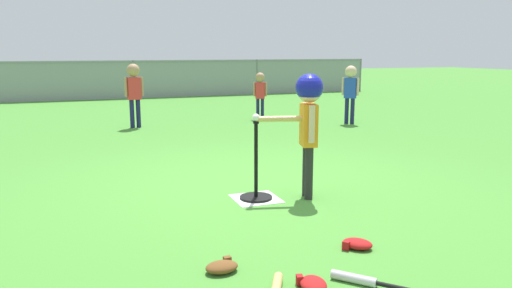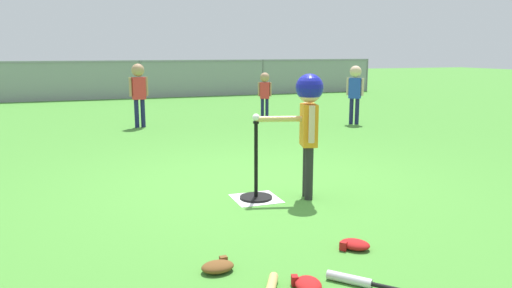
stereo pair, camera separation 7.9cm
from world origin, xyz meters
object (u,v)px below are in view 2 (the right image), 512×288
object	(u,v)px
batter_child	(308,110)
glove_outfield_drop	(355,244)
batting_tee	(256,186)
fielder_near_right	(355,87)
fielder_deep_right	(139,87)
glove_near_bats	(308,285)
baseball_on_tee	(256,118)
fielder_near_left	(265,89)
spare_bat_silver	(359,281)
glove_tossed_aside	(218,266)

from	to	relation	value
batter_child	glove_outfield_drop	xyz separation A→B (m)	(-0.22, -1.28, -0.84)
batting_tee	fielder_near_right	bearing A→B (deg)	48.86
batting_tee	fielder_near_right	size ratio (longest dim) A/B	0.67
fielder_deep_right	fielder_near_right	world-z (taller)	fielder_deep_right
fielder_deep_right	glove_near_bats	size ratio (longest dim) A/B	4.76
baseball_on_tee	fielder_near_left	xyz separation A→B (m)	(2.10, 5.29, -0.17)
batting_tee	baseball_on_tee	distance (m)	0.68
baseball_on_tee	fielder_near_right	bearing A→B (deg)	48.86
fielder_near_left	baseball_on_tee	bearing A→B (deg)	-111.66
fielder_deep_right	glove_outfield_drop	xyz separation A→B (m)	(0.79, -6.44, -0.74)
batter_child	spare_bat_silver	size ratio (longest dim) A/B	2.62
baseball_on_tee	fielder_near_left	world-z (taller)	fielder_near_left
fielder_deep_right	batter_child	bearing A→B (deg)	-78.84
batting_tee	fielder_near_left	xyz separation A→B (m)	(2.10, 5.29, 0.50)
fielder_deep_right	fielder_near_left	bearing A→B (deg)	5.64
batter_child	fielder_near_left	bearing A→B (deg)	73.43
baseball_on_tee	spare_bat_silver	world-z (taller)	baseball_on_tee
fielder_deep_right	spare_bat_silver	world-z (taller)	fielder_deep_right
fielder_deep_right	glove_outfield_drop	bearing A→B (deg)	-82.97
baseball_on_tee	glove_tossed_aside	bearing A→B (deg)	-118.68
glove_tossed_aside	glove_outfield_drop	xyz separation A→B (m)	(1.04, 0.02, 0.00)
fielder_near_left	spare_bat_silver	world-z (taller)	fielder_near_left
batting_tee	glove_tossed_aside	bearing A→B (deg)	-118.68
glove_outfield_drop	spare_bat_silver	bearing A→B (deg)	-118.44
batting_tee	fielder_deep_right	xyz separation A→B (m)	(-0.53, 5.03, 0.64)
glove_near_bats	fielder_near_right	bearing A→B (deg)	56.79
batting_tee	glove_near_bats	world-z (taller)	batting_tee
batter_child	fielder_near_left	world-z (taller)	batter_child
fielder_near_left	glove_tossed_aside	distance (m)	7.34
spare_bat_silver	fielder_near_right	bearing A→B (deg)	59.29
spare_bat_silver	glove_near_bats	world-z (taller)	glove_near_bats
spare_bat_silver	fielder_deep_right	bearing A→B (deg)	94.27
fielder_near_left	spare_bat_silver	xyz separation A→B (m)	(-2.11, -7.21, -0.60)
batting_tee	glove_outfield_drop	world-z (taller)	batting_tee
glove_tossed_aside	glove_outfield_drop	size ratio (longest dim) A/B	0.85
batter_child	glove_near_bats	xyz separation A→B (m)	(-0.82, -1.73, -0.84)
fielder_near_right	glove_near_bats	distance (m)	7.07
baseball_on_tee	fielder_deep_right	bearing A→B (deg)	96.02
batter_child	glove_outfield_drop	bearing A→B (deg)	-99.98
batting_tee	fielder_deep_right	bearing A→B (deg)	96.02
batter_child	glove_near_bats	distance (m)	2.09
batting_tee	baseball_on_tee	world-z (taller)	baseball_on_tee
fielder_deep_right	baseball_on_tee	bearing A→B (deg)	-83.98
spare_bat_silver	glove_outfield_drop	size ratio (longest dim) A/B	1.72
fielder_near_right	glove_near_bats	size ratio (longest dim) A/B	4.56
batting_tee	glove_tossed_aside	xyz separation A→B (m)	(-0.78, -1.43, -0.09)
batting_tee	glove_tossed_aside	world-z (taller)	batting_tee
baseball_on_tee	glove_outfield_drop	bearing A→B (deg)	-79.42
fielder_near_right	glove_tossed_aside	size ratio (longest dim) A/B	5.01
fielder_near_left	glove_near_bats	size ratio (longest dim) A/B	3.91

